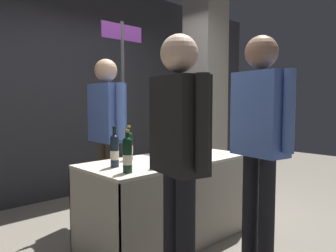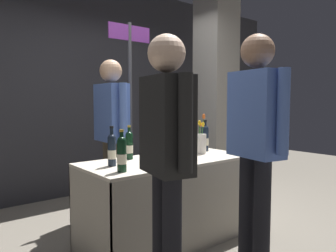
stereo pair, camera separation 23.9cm
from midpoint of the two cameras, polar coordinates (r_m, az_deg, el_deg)
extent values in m
plane|color=gray|center=(3.17, -2.29, -19.52)|extent=(12.00, 12.00, 0.00)
cube|color=#2D2D33|center=(4.60, -19.17, 6.59)|extent=(7.94, 0.12, 2.96)
cube|color=gray|center=(4.73, 5.15, 10.34)|extent=(0.47, 0.47, 3.56)
cube|color=beige|center=(2.95, -2.34, -6.07)|extent=(1.57, 0.71, 0.02)
cube|color=#ABA392|center=(2.80, 2.59, -14.71)|extent=(1.57, 0.01, 0.74)
cube|color=#ABA392|center=(3.30, -6.42, -11.76)|extent=(1.57, 0.01, 0.74)
cube|color=#ABA392|center=(2.62, -15.78, -16.24)|extent=(0.01, 0.71, 0.74)
cube|color=#ABA392|center=(3.58, 7.26, -10.47)|extent=(0.01, 0.71, 0.74)
cylinder|color=black|center=(2.92, -9.22, -3.80)|extent=(0.07, 0.07, 0.22)
sphere|color=black|center=(2.91, -9.24, -1.66)|extent=(0.06, 0.06, 0.06)
cylinder|color=black|center=(2.90, -9.25, -0.96)|extent=(0.03, 0.03, 0.07)
cylinder|color=#B7932D|center=(2.90, -9.26, -0.09)|extent=(0.03, 0.03, 0.02)
cylinder|color=beige|center=(2.92, -9.21, -4.14)|extent=(0.07, 0.07, 0.07)
cylinder|color=#38230F|center=(2.58, -3.92, -4.62)|extent=(0.07, 0.07, 0.24)
sphere|color=#38230F|center=(2.57, -3.93, -2.00)|extent=(0.07, 0.07, 0.07)
cylinder|color=#38230F|center=(2.56, -3.93, -1.25)|extent=(0.03, 0.03, 0.07)
cylinder|color=maroon|center=(2.56, -3.94, -0.30)|extent=(0.04, 0.04, 0.02)
cylinder|color=beige|center=(2.58, -3.91, -5.03)|extent=(0.08, 0.08, 0.08)
cylinder|color=black|center=(3.08, -3.65, -3.50)|extent=(0.07, 0.07, 0.20)
sphere|color=black|center=(3.06, -3.66, -1.62)|extent=(0.06, 0.06, 0.06)
cylinder|color=black|center=(3.06, -3.66, -0.79)|extent=(0.02, 0.02, 0.09)
cylinder|color=black|center=(3.05, -3.67, 0.21)|extent=(0.03, 0.03, 0.02)
cylinder|color=beige|center=(3.08, -3.65, -3.80)|extent=(0.07, 0.07, 0.06)
cylinder|color=#192333|center=(3.43, 3.82, -2.42)|extent=(0.08, 0.08, 0.24)
sphere|color=#192333|center=(3.41, 3.83, -0.45)|extent=(0.08, 0.08, 0.08)
cylinder|color=#192333|center=(3.41, 3.83, 0.17)|extent=(0.03, 0.03, 0.08)
cylinder|color=black|center=(3.41, 3.84, 0.95)|extent=(0.04, 0.04, 0.02)
cylinder|color=beige|center=(3.43, 3.82, -2.73)|extent=(0.08, 0.08, 0.08)
cylinder|color=black|center=(2.40, -10.01, -5.44)|extent=(0.07, 0.07, 0.23)
sphere|color=black|center=(2.39, -10.05, -2.72)|extent=(0.07, 0.07, 0.07)
cylinder|color=black|center=(2.38, -10.06, -1.91)|extent=(0.03, 0.03, 0.07)
cylinder|color=#B7932D|center=(2.38, -10.07, -0.87)|extent=(0.03, 0.03, 0.02)
cylinder|color=beige|center=(2.41, -10.01, -5.87)|extent=(0.07, 0.07, 0.07)
cylinder|color=#192333|center=(2.63, -11.99, -4.67)|extent=(0.07, 0.07, 0.23)
sphere|color=#192333|center=(2.61, -12.03, -2.23)|extent=(0.07, 0.07, 0.07)
cylinder|color=#192333|center=(2.61, -12.05, -1.35)|extent=(0.03, 0.03, 0.08)
cylinder|color=black|center=(2.61, -12.06, -0.28)|extent=(0.03, 0.03, 0.02)
cylinder|color=beige|center=(2.63, -11.99, -5.06)|extent=(0.07, 0.07, 0.07)
cylinder|color=silver|center=(3.53, 3.13, -4.12)|extent=(0.06, 0.06, 0.00)
cylinder|color=silver|center=(3.52, 3.13, -3.49)|extent=(0.01, 0.01, 0.07)
cone|color=silver|center=(3.51, 3.14, -2.36)|extent=(0.07, 0.07, 0.07)
cylinder|color=#590C19|center=(3.52, 3.14, -2.65)|extent=(0.04, 0.04, 0.02)
cylinder|color=silver|center=(3.26, 3.24, -3.11)|extent=(0.11, 0.11, 0.20)
cylinder|color=#38722D|center=(3.26, 3.13, -1.38)|extent=(0.03, 0.04, 0.19)
ellipsoid|color=#E05B1E|center=(3.27, 3.06, 0.33)|extent=(0.03, 0.03, 0.05)
cylinder|color=#38722D|center=(3.26, 2.92, -1.24)|extent=(0.01, 0.02, 0.21)
ellipsoid|color=gold|center=(3.25, 2.96, 0.59)|extent=(0.03, 0.03, 0.05)
cylinder|color=#38722D|center=(3.26, 3.52, -0.67)|extent=(0.02, 0.04, 0.27)
ellipsoid|color=#E05B1E|center=(3.24, 3.72, 1.73)|extent=(0.03, 0.03, 0.05)
cylinder|color=#38722D|center=(3.24, 3.45, -1.40)|extent=(0.02, 0.02, 0.20)
ellipsoid|color=gold|center=(3.24, 3.58, 0.34)|extent=(0.03, 0.03, 0.05)
cube|color=silver|center=(3.24, -0.33, -3.29)|extent=(0.12, 0.08, 0.18)
cylinder|color=#4C4233|center=(3.64, -13.21, -9.32)|extent=(0.12, 0.12, 0.86)
cylinder|color=#4C4233|center=(3.49, -11.87, -9.89)|extent=(0.12, 0.12, 0.86)
cube|color=#4C6BB7|center=(3.46, -12.75, 2.27)|extent=(0.23, 0.45, 0.61)
sphere|color=tan|center=(3.48, -12.88, 9.55)|extent=(0.24, 0.24, 0.24)
cylinder|color=#4C6BB7|center=(3.70, -14.71, 2.74)|extent=(0.08, 0.08, 0.56)
cylinder|color=#4C6BB7|center=(3.23, -10.54, 2.60)|extent=(0.08, 0.08, 0.56)
cylinder|color=black|center=(2.54, 14.33, -15.15)|extent=(0.12, 0.12, 0.88)
cylinder|color=black|center=(2.65, 11.71, -14.31)|extent=(0.12, 0.12, 0.88)
cube|color=#4C6BB7|center=(2.46, 13.29, 2.10)|extent=(0.28, 0.44, 0.62)
sphere|color=#8C664C|center=(2.48, 13.48, 12.56)|extent=(0.24, 0.24, 0.24)
cylinder|color=#4C6BB7|center=(2.29, 17.81, 2.47)|extent=(0.08, 0.08, 0.57)
cylinder|color=#4C6BB7|center=(2.63, 9.38, 2.84)|extent=(0.08, 0.08, 0.57)
cylinder|color=black|center=(2.09, -0.38, -20.02)|extent=(0.12, 0.12, 0.84)
cylinder|color=black|center=(2.21, -2.46, -18.64)|extent=(0.12, 0.12, 0.84)
cube|color=black|center=(1.97, -1.49, 0.19)|extent=(0.29, 0.42, 0.60)
sphere|color=beige|center=(1.99, -1.52, 12.69)|extent=(0.23, 0.23, 0.23)
cylinder|color=black|center=(1.77, 2.28, 0.49)|extent=(0.08, 0.08, 0.55)
cylinder|color=black|center=(2.18, -4.56, 1.20)|extent=(0.08, 0.08, 0.55)
cylinder|color=#47474C|center=(3.96, -9.67, 1.84)|extent=(0.04, 0.04, 2.23)
cube|color=#7A3393|center=(4.04, -9.86, 16.01)|extent=(0.57, 0.02, 0.18)
camera|label=1|loc=(0.12, -92.35, -0.18)|focal=34.56mm
camera|label=2|loc=(0.12, 87.65, 0.18)|focal=34.56mm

